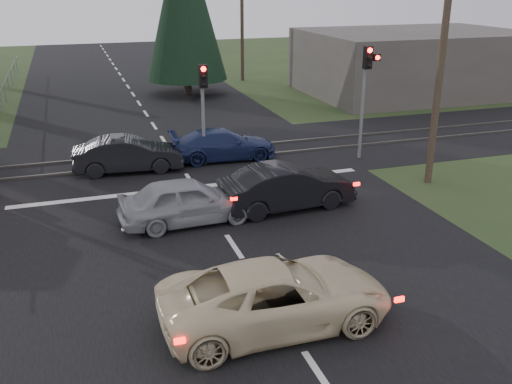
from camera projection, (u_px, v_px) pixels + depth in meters
name	position (u px, v px, depth m)	size (l,w,h in m)	color
ground	(269.00, 299.00, 13.73)	(120.00, 120.00, 0.00)	#283E1C
road	(185.00, 172.00, 22.61)	(14.00, 100.00, 0.01)	black
rail_corridor	(176.00, 158.00, 24.39)	(120.00, 8.00, 0.01)	black
stop_line	(195.00, 187.00, 21.01)	(13.00, 0.35, 0.00)	silver
rail_near	(179.00, 163.00, 23.67)	(120.00, 0.12, 0.10)	#59544C
rail_far	(172.00, 152.00, 25.09)	(120.00, 0.12, 0.10)	#59544C
traffic_signal_right	(367.00, 81.00, 23.19)	(0.68, 0.48, 4.70)	slate
traffic_signal_center	(203.00, 98.00, 22.52)	(0.32, 0.48, 4.10)	slate
utility_pole_near	(442.00, 55.00, 19.89)	(1.80, 0.26, 9.00)	#4C3D2D
utility_pole_mid	(242.00, 15.00, 41.21)	(1.80, 0.26, 9.00)	#4C3D2D
utility_pole_far	(177.00, 2.00, 63.43)	(1.80, 0.26, 9.00)	#4C3D2D
fence_left	(0.00, 118.00, 31.44)	(0.10, 36.00, 1.20)	slate
building_right	(414.00, 62.00, 37.85)	(14.00, 10.00, 4.00)	#59514C
cream_coupe	(276.00, 295.00, 12.50)	(2.38, 5.17, 1.44)	beige
dark_hatchback	(287.00, 187.00, 18.88)	(1.57, 4.52, 1.49)	black
silver_car	(187.00, 201.00, 17.76)	(1.71, 4.26, 1.45)	#93969A
blue_sedan	(223.00, 145.00, 24.06)	(1.81, 4.45, 1.29)	navy
dark_car_far	(128.00, 155.00, 22.52)	(1.48, 4.23, 1.39)	black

